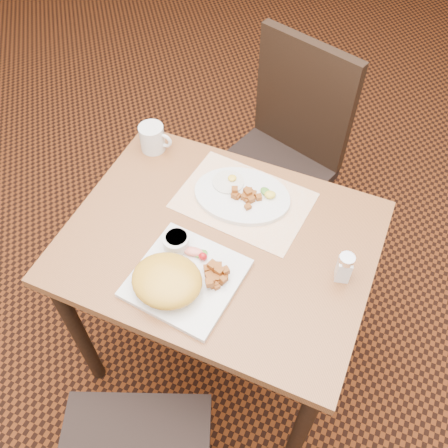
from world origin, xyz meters
TOP-DOWN VIEW (x-y plane):
  - ground at (0.00, 0.00)m, footprint 8.00×8.00m
  - table at (0.00, 0.00)m, footprint 0.90×0.70m
  - chair_far at (-0.01, 0.64)m, footprint 0.53×0.53m
  - placemat at (0.01, 0.17)m, footprint 0.42×0.32m
  - plate_square at (-0.03, -0.17)m, footprint 0.31×0.31m
  - plate_oval at (0.00, 0.17)m, footprint 0.33×0.26m
  - hollandaise_mound at (-0.06, -0.21)m, footprint 0.20×0.17m
  - ramekin at (-0.10, -0.08)m, footprint 0.08×0.08m
  - garnish_sq at (-0.03, -0.09)m, footprint 0.08×0.05m
  - fried_egg at (-0.06, 0.20)m, footprint 0.10×0.10m
  - garnish_ov at (0.08, 0.20)m, footprint 0.07×0.05m
  - salt_shaker at (0.36, 0.01)m, footprint 0.05×0.05m
  - coffee_mug at (-0.36, 0.26)m, footprint 0.11×0.08m
  - home_fries_sq at (0.05, -0.13)m, footprint 0.08×0.09m
  - home_fries_ov at (0.02, 0.17)m, footprint 0.10×0.08m

SIDE VIEW (x-z plane):
  - ground at x=0.00m, z-range 0.00..0.00m
  - chair_far at x=-0.01m, z-range 0.05..1.02m
  - table at x=0.00m, z-range 0.27..1.02m
  - placemat at x=0.01m, z-range 0.75..0.75m
  - plate_square at x=-0.03m, z-range 0.75..0.77m
  - plate_oval at x=0.00m, z-range 0.75..0.77m
  - fried_egg at x=-0.06m, z-range 0.76..0.78m
  - garnish_sq at x=-0.03m, z-range 0.76..0.79m
  - garnish_ov at x=0.08m, z-range 0.77..0.79m
  - home_fries_ov at x=0.02m, z-range 0.76..0.80m
  - home_fries_sq at x=0.05m, z-range 0.76..0.80m
  - ramekin at x=-0.10m, z-range 0.77..0.81m
  - coffee_mug at x=-0.36m, z-range 0.75..0.84m
  - hollandaise_mound at x=-0.06m, z-range 0.76..0.84m
  - salt_shaker at x=0.36m, z-range 0.75..0.85m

